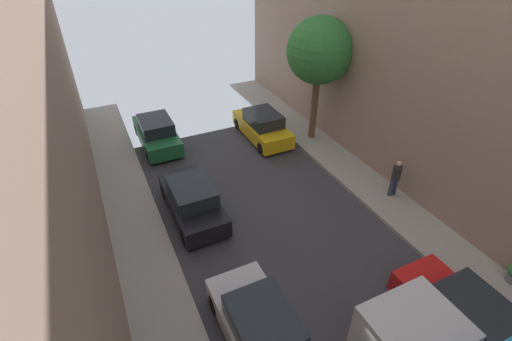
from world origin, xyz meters
TOP-DOWN VIEW (x-y plane):
  - parked_car_left_3 at (-2.70, 3.22)m, footprint 1.78×4.20m
  - parked_car_left_4 at (-2.70, 9.50)m, footprint 1.78×4.20m
  - parked_car_left_5 at (-2.70, 15.78)m, footprint 1.78×4.20m
  - parked_car_right_1 at (2.70, 1.01)m, footprint 1.78×4.20m
  - parked_car_right_2 at (2.70, 14.07)m, footprint 1.78×4.20m
  - pedestrian at (5.43, 6.89)m, footprint 0.40×0.36m
  - street_tree_1 at (5.09, 12.80)m, footprint 3.23×3.23m

SIDE VIEW (x-z plane):
  - parked_car_left_3 at x=-2.70m, z-range -0.06..1.50m
  - parked_car_left_4 at x=-2.70m, z-range -0.06..1.50m
  - parked_car_left_5 at x=-2.70m, z-range -0.06..1.50m
  - parked_car_right_1 at x=2.70m, z-range -0.06..1.50m
  - parked_car_right_2 at x=2.70m, z-range -0.06..1.50m
  - pedestrian at x=5.43m, z-range 0.21..1.93m
  - street_tree_1 at x=5.09m, z-range 1.65..7.96m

